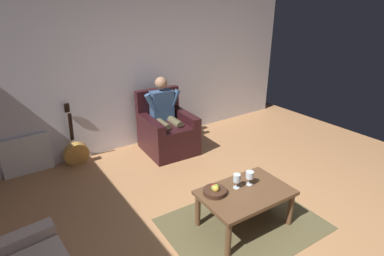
% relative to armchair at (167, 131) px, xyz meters
% --- Properties ---
extents(ground_plane, '(6.93, 6.93, 0.00)m').
position_rel_armchair_xyz_m(ground_plane, '(0.19, 2.36, -0.33)').
color(ground_plane, '#B07C4F').
extents(wall_back, '(6.18, 0.06, 2.53)m').
position_rel_armchair_xyz_m(wall_back, '(0.19, -0.55, 0.94)').
color(wall_back, silver).
rests_on(wall_back, ground).
extents(rug, '(1.71, 1.30, 0.01)m').
position_rel_armchair_xyz_m(rug, '(0.25, 2.08, -0.32)').
color(rug, brown).
rests_on(rug, ground).
extents(armchair, '(0.79, 0.89, 0.97)m').
position_rel_armchair_xyz_m(armchair, '(0.00, 0.00, 0.00)').
color(armchair, black).
rests_on(armchair, ground).
extents(person_seated, '(0.63, 0.59, 1.20)m').
position_rel_armchair_xyz_m(person_seated, '(-0.00, -0.02, 0.31)').
color(person_seated, '#365176').
rests_on(person_seated, ground).
extents(coffee_table, '(0.99, 0.67, 0.43)m').
position_rel_armchair_xyz_m(coffee_table, '(0.25, 2.08, 0.05)').
color(coffee_table, brown).
rests_on(coffee_table, ground).
extents(guitar, '(0.37, 0.25, 0.95)m').
position_rel_armchair_xyz_m(guitar, '(1.37, -0.35, -0.11)').
color(guitar, '#B9863E').
rests_on(guitar, ground).
extents(radiator, '(0.65, 0.06, 0.56)m').
position_rel_armchair_xyz_m(radiator, '(2.01, -0.48, -0.05)').
color(radiator, white).
rests_on(radiator, ground).
extents(wine_glass_near, '(0.09, 0.09, 0.16)m').
position_rel_armchair_xyz_m(wine_glass_near, '(0.13, 2.01, 0.22)').
color(wine_glass_near, silver).
rests_on(wine_glass_near, coffee_table).
extents(wine_glass_far, '(0.08, 0.08, 0.17)m').
position_rel_armchair_xyz_m(wine_glass_far, '(0.29, 1.98, 0.22)').
color(wine_glass_far, silver).
rests_on(wine_glass_far, coffee_table).
extents(fruit_bowl, '(0.25, 0.25, 0.11)m').
position_rel_armchair_xyz_m(fruit_bowl, '(0.55, 1.93, 0.15)').
color(fruit_bowl, '#40261A').
rests_on(fruit_bowl, coffee_table).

